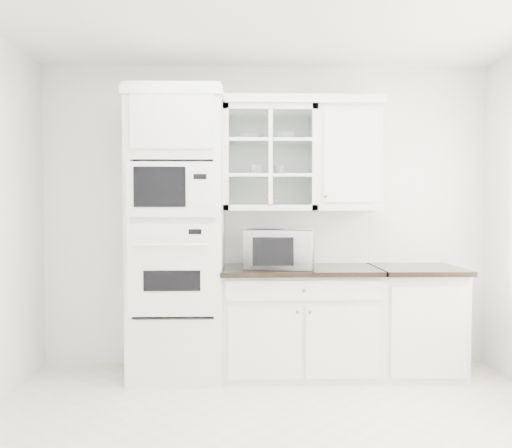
{
  "coord_description": "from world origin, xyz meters",
  "views": [
    {
      "loc": [
        -0.18,
        -2.77,
        1.43
      ],
      "look_at": [
        -0.1,
        1.05,
        1.3
      ],
      "focal_mm": 35.0,
      "sensor_mm": 36.0,
      "label": 1
    }
  ],
  "objects": [
    {
      "name": "room_shell",
      "position": [
        0.0,
        0.43,
        1.78
      ],
      "size": [
        4.0,
        3.5,
        2.7
      ],
      "color": "white",
      "rests_on": "ground"
    },
    {
      "name": "oven_column",
      "position": [
        -0.75,
        1.42,
        1.2
      ],
      "size": [
        0.76,
        0.68,
        2.4
      ],
      "color": "white",
      "rests_on": "ground"
    },
    {
      "name": "base_cabinet_run",
      "position": [
        0.28,
        1.45,
        0.46
      ],
      "size": [
        1.32,
        0.67,
        0.92
      ],
      "color": "white",
      "rests_on": "ground"
    },
    {
      "name": "extra_base_cabinet",
      "position": [
        1.28,
        1.45,
        0.46
      ],
      "size": [
        0.72,
        0.67,
        0.92
      ],
      "color": "white",
      "rests_on": "ground"
    },
    {
      "name": "upper_cabinet_glass",
      "position": [
        0.03,
        1.58,
        1.85
      ],
      "size": [
        0.8,
        0.33,
        0.9
      ],
      "color": "white",
      "rests_on": "room_shell"
    },
    {
      "name": "upper_cabinet_solid",
      "position": [
        0.71,
        1.58,
        1.85
      ],
      "size": [
        0.55,
        0.33,
        0.9
      ],
      "primitive_type": "cube",
      "color": "white",
      "rests_on": "room_shell"
    },
    {
      "name": "crown_molding",
      "position": [
        -0.07,
        1.56,
        2.33
      ],
      "size": [
        2.14,
        0.38,
        0.07
      ],
      "primitive_type": "cube",
      "color": "white",
      "rests_on": "room_shell"
    },
    {
      "name": "countertop_microwave",
      "position": [
        0.11,
        1.4,
        1.08
      ],
      "size": [
        0.63,
        0.56,
        0.32
      ],
      "primitive_type": "imported",
      "rotation": [
        0.0,
        0.0,
        2.95
      ],
      "color": "white",
      "rests_on": "base_cabinet_run"
    },
    {
      "name": "bowl_a",
      "position": [
        -0.13,
        1.58,
        2.04
      ],
      "size": [
        0.26,
        0.26,
        0.05
      ],
      "primitive_type": "imported",
      "rotation": [
        0.0,
        0.0,
        -0.24
      ],
      "color": "white",
      "rests_on": "upper_cabinet_glass"
    },
    {
      "name": "bowl_b",
      "position": [
        0.15,
        1.58,
        2.04
      ],
      "size": [
        0.25,
        0.25,
        0.06
      ],
      "primitive_type": "imported",
      "rotation": [
        0.0,
        0.0,
        -0.33
      ],
      "color": "white",
      "rests_on": "upper_cabinet_glass"
    },
    {
      "name": "cup_a",
      "position": [
        -0.09,
        1.6,
        1.75
      ],
      "size": [
        0.14,
        0.14,
        0.09
      ],
      "primitive_type": "imported",
      "rotation": [
        0.0,
        0.0,
        -0.31
      ],
      "color": "white",
      "rests_on": "upper_cabinet_glass"
    },
    {
      "name": "cup_b",
      "position": [
        0.12,
        1.59,
        1.75
      ],
      "size": [
        0.1,
        0.1,
        0.08
      ],
      "primitive_type": "imported",
      "rotation": [
        0.0,
        0.0,
        0.17
      ],
      "color": "white",
      "rests_on": "upper_cabinet_glass"
    }
  ]
}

